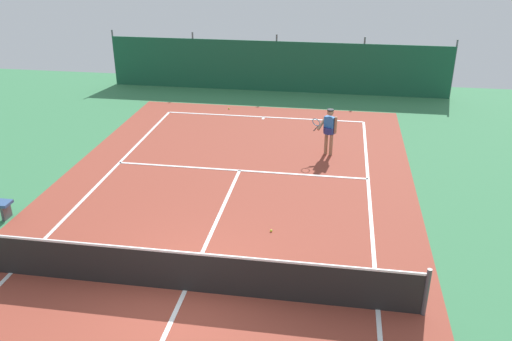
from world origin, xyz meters
TOP-DOWN VIEW (x-y plane):
  - ground_plane at (0.00, 0.00)m, footprint 36.00×36.00m
  - court_surface at (0.00, 0.00)m, footprint 11.02×26.60m
  - tennis_net at (0.00, 0.00)m, footprint 10.12×0.10m
  - back_fence at (-0.00, 16.40)m, footprint 16.30×0.98m
  - tennis_player at (2.78, 8.24)m, footprint 0.86×0.62m
  - tennis_ball_near_player at (1.52, 2.75)m, footprint 0.07×0.07m
  - tennis_ball_midcourt at (-1.66, 12.73)m, footprint 0.07×0.07m

SIDE VIEW (x-z plane):
  - ground_plane at x=0.00m, z-range 0.00..0.00m
  - court_surface at x=0.00m, z-range 0.00..0.01m
  - tennis_ball_near_player at x=1.52m, z-range 0.00..0.07m
  - tennis_ball_midcourt at x=-1.66m, z-range 0.00..0.07m
  - tennis_net at x=0.00m, z-range -0.04..1.06m
  - back_fence at x=0.00m, z-range -0.68..2.02m
  - tennis_player at x=2.78m, z-range 0.14..1.78m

